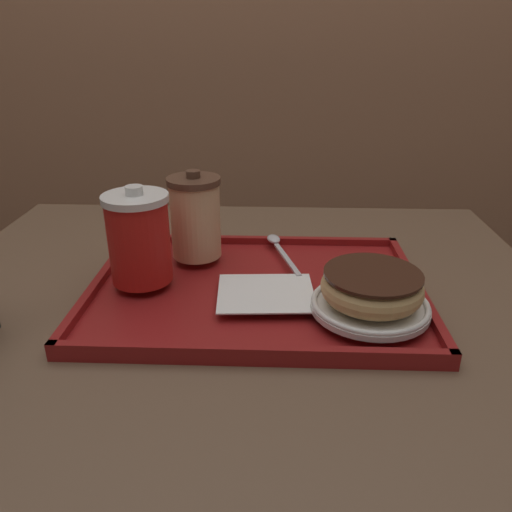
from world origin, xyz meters
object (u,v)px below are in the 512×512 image
(coffee_cup_front, at_px, (139,238))
(donut_chocolate_glazed, at_px, (372,287))
(coffee_cup_rear, at_px, (195,217))
(spoon, at_px, (278,245))

(coffee_cup_front, xyz_separation_m, donut_chocolate_glazed, (0.32, -0.08, -0.03))
(donut_chocolate_glazed, bearing_deg, coffee_cup_rear, 146.39)
(coffee_cup_front, bearing_deg, spoon, 32.36)
(coffee_cup_rear, bearing_deg, donut_chocolate_glazed, -33.61)
(coffee_cup_front, height_order, spoon, coffee_cup_front)
(coffee_cup_front, relative_size, spoon, 0.91)
(coffee_cup_front, xyz_separation_m, coffee_cup_rear, (0.07, 0.09, -0.00))
(donut_chocolate_glazed, relative_size, spoon, 0.84)
(coffee_cup_front, distance_m, coffee_cup_rear, 0.11)
(coffee_cup_rear, relative_size, spoon, 0.90)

